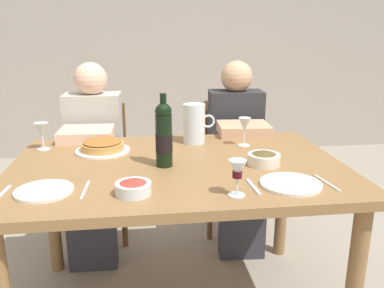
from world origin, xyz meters
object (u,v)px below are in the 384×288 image
(olive_bowl, at_px, (264,158))
(diner_right, at_px, (238,149))
(wine_glass_left_diner, at_px, (42,131))
(wine_glass_centre, at_px, (244,126))
(dining_table, at_px, (178,183))
(wine_bottle, at_px, (164,135))
(baked_tart, at_px, (102,146))
(chair_right, at_px, (231,156))
(salad_bowl, at_px, (133,187))
(dinner_plate_left_setting, at_px, (44,191))
(chair_left, at_px, (99,161))
(wine_glass_right_diner, at_px, (237,171))
(diner_left, at_px, (93,155))
(water_pitcher, at_px, (194,126))
(dinner_plate_right_setting, at_px, (291,184))

(olive_bowl, distance_m, diner_right, 0.74)
(wine_glass_left_diner, distance_m, wine_glass_centre, 1.03)
(dining_table, relative_size, olive_bowl, 10.28)
(wine_bottle, bearing_deg, baked_tart, 138.72)
(chair_right, bearing_deg, olive_bowl, 89.42)
(salad_bowl, relative_size, dinner_plate_left_setting, 0.62)
(baked_tart, bearing_deg, chair_right, 38.72)
(baked_tart, relative_size, chair_left, 0.31)
(baked_tart, distance_m, wine_glass_right_diner, 0.82)
(chair_right, bearing_deg, wine_bottle, 64.06)
(diner_left, bearing_deg, dinner_plate_left_setting, 87.17)
(salad_bowl, height_order, dinner_plate_left_setting, salad_bowl)
(salad_bowl, height_order, diner_left, diner_left)
(water_pitcher, relative_size, chair_left, 0.24)
(olive_bowl, relative_size, dinner_plate_right_setting, 0.61)
(diner_left, relative_size, chair_right, 1.33)
(dinner_plate_right_setting, bearing_deg, wine_bottle, 148.13)
(baked_tart, xyz_separation_m, dinner_plate_left_setting, (-0.17, -0.50, -0.02))
(dining_table, xyz_separation_m, chair_right, (0.46, 0.89, -0.17))
(olive_bowl, distance_m, dinner_plate_right_setting, 0.25)
(wine_glass_left_diner, bearing_deg, dinner_plate_right_setting, -30.45)
(water_pitcher, bearing_deg, chair_right, 58.60)
(water_pitcher, xyz_separation_m, chair_right, (0.33, 0.54, -0.36))
(wine_glass_right_diner, distance_m, dinner_plate_left_setting, 0.72)
(water_pitcher, height_order, diner_left, diner_left)
(wine_glass_centre, xyz_separation_m, diner_right, (0.07, 0.40, -0.25))
(wine_bottle, height_order, wine_glass_centre, wine_bottle)
(baked_tart, bearing_deg, chair_left, 98.46)
(wine_bottle, height_order, diner_left, diner_left)
(wine_bottle, xyz_separation_m, salad_bowl, (-0.13, -0.30, -0.12))
(dinner_plate_left_setting, bearing_deg, wine_glass_centre, 29.59)
(dining_table, bearing_deg, wine_glass_right_diner, -64.65)
(dinner_plate_right_setting, bearing_deg, wine_glass_right_diner, -163.34)
(wine_bottle, height_order, olive_bowl, wine_bottle)
(chair_left, bearing_deg, wine_bottle, 115.03)
(wine_bottle, xyz_separation_m, dinner_plate_left_setting, (-0.47, -0.24, -0.14))
(baked_tart, xyz_separation_m, salad_bowl, (0.16, -0.56, -0.00))
(water_pitcher, xyz_separation_m, dinner_plate_right_setting, (0.29, -0.65, -0.09))
(wine_glass_centre, height_order, chair_left, wine_glass_centre)
(salad_bowl, height_order, chair_right, chair_right)
(water_pitcher, height_order, wine_glass_centre, water_pitcher)
(dining_table, distance_m, baked_tart, 0.44)
(chair_left, distance_m, chair_right, 0.90)
(olive_bowl, distance_m, chair_right, 0.99)
(wine_glass_left_diner, distance_m, chair_right, 1.30)
(wine_glass_centre, distance_m, dinner_plate_left_setting, 1.04)
(wine_glass_left_diner, xyz_separation_m, diner_right, (1.10, 0.34, -0.24))
(wine_bottle, xyz_separation_m, diner_left, (-0.39, 0.66, -0.29))
(wine_glass_right_diner, bearing_deg, wine_glass_left_diner, 140.11)
(water_pitcher, xyz_separation_m, wine_glass_right_diner, (0.06, -0.72, 0.00))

